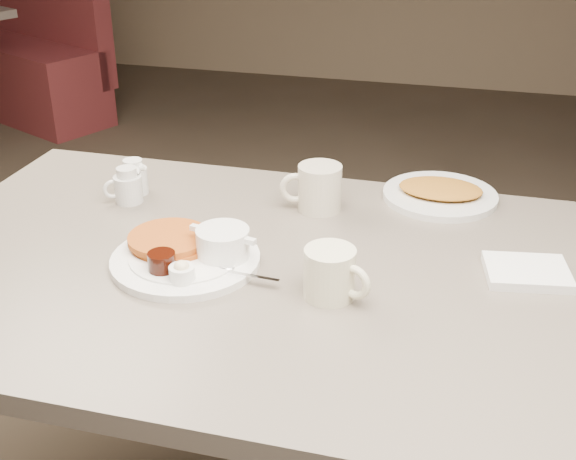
% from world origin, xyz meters
% --- Properties ---
extents(diner_table, '(1.50, 0.90, 0.75)m').
position_xyz_m(diner_table, '(0.00, 0.00, 0.58)').
color(diner_table, slate).
rests_on(diner_table, ground).
extents(main_plate, '(0.36, 0.33, 0.07)m').
position_xyz_m(main_plate, '(-0.18, -0.02, 0.77)').
color(main_plate, white).
rests_on(main_plate, diner_table).
extents(coffee_mug_near, '(0.14, 0.12, 0.09)m').
position_xyz_m(coffee_mug_near, '(0.10, -0.07, 0.80)').
color(coffee_mug_near, '#F3EECC').
rests_on(coffee_mug_near, diner_table).
extents(napkin, '(0.16, 0.14, 0.02)m').
position_xyz_m(napkin, '(0.43, 0.08, 0.76)').
color(napkin, white).
rests_on(napkin, diner_table).
extents(coffee_mug_far, '(0.14, 0.12, 0.10)m').
position_xyz_m(coffee_mug_far, '(0.00, 0.27, 0.80)').
color(coffee_mug_far, beige).
rests_on(coffee_mug_far, diner_table).
extents(creamer_left, '(0.09, 0.08, 0.08)m').
position_xyz_m(creamer_left, '(-0.41, 0.20, 0.79)').
color(creamer_left, silver).
rests_on(creamer_left, diner_table).
extents(creamer_right, '(0.08, 0.06, 0.08)m').
position_xyz_m(creamer_right, '(-0.42, 0.25, 0.79)').
color(creamer_right, white).
rests_on(creamer_right, diner_table).
extents(hash_plate, '(0.26, 0.26, 0.04)m').
position_xyz_m(hash_plate, '(0.25, 0.39, 0.76)').
color(hash_plate, silver).
rests_on(hash_plate, diner_table).
extents(booth_back_left, '(1.58, 1.68, 1.12)m').
position_xyz_m(booth_back_left, '(-2.36, 2.68, 0.41)').
color(booth_back_left, maroon).
rests_on(booth_back_left, ground).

